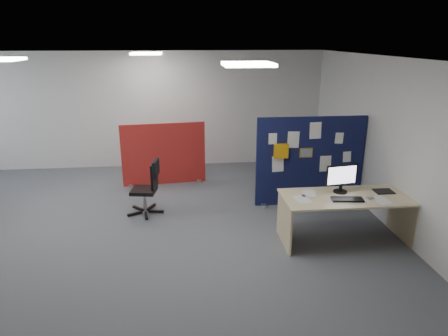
{
  "coord_description": "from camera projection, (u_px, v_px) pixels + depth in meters",
  "views": [
    {
      "loc": [
        1.2,
        -5.94,
        2.98
      ],
      "look_at": [
        1.82,
        0.07,
        1.0
      ],
      "focal_mm": 32.0,
      "sensor_mm": 36.0,
      "label": 1
    }
  ],
  "objects": [
    {
      "name": "paper_tray",
      "position": [
        384.0,
        191.0,
        6.11
      ],
      "size": [
        0.28,
        0.22,
        0.01
      ],
      "primitive_type": "cube",
      "rotation": [
        0.0,
        0.0,
        -0.01
      ],
      "color": "black",
      "rests_on": "main_desk"
    },
    {
      "name": "floor",
      "position": [
        112.0,
        232.0,
        6.42
      ],
      "size": [
        9.0,
        9.0,
        0.0
      ],
      "primitive_type": "plane",
      "color": "#54565B",
      "rests_on": "ground"
    },
    {
      "name": "office_chair",
      "position": [
        149.0,
        184.0,
        6.93
      ],
      "size": [
        0.64,
        0.64,
        0.97
      ],
      "rotation": [
        0.0,
        0.0,
        -0.16
      ],
      "color": "black",
      "rests_on": "floor"
    },
    {
      "name": "main_desk",
      "position": [
        344.0,
        205.0,
        6.03
      ],
      "size": [
        1.91,
        0.85,
        0.73
      ],
      "color": "#CEB584",
      "rests_on": "floor"
    },
    {
      "name": "wall_back",
      "position": [
        132.0,
        111.0,
        9.31
      ],
      "size": [
        9.0,
        0.02,
        2.7
      ],
      "primitive_type": "cube",
      "color": "silver",
      "rests_on": "floor"
    },
    {
      "name": "desk_papers",
      "position": [
        330.0,
        198.0,
        5.89
      ],
      "size": [
        1.38,
        0.71,
        0.0
      ],
      "color": "white",
      "rests_on": "main_desk"
    },
    {
      "name": "red_divider",
      "position": [
        164.0,
        155.0,
        8.35
      ],
      "size": [
        1.74,
        0.3,
        1.31
      ],
      "rotation": [
        0.0,
        0.0,
        0.11
      ],
      "color": "#AC2C16",
      "rests_on": "floor"
    },
    {
      "name": "ceiling",
      "position": [
        95.0,
        58.0,
        5.58
      ],
      "size": [
        9.0,
        7.0,
        0.02
      ],
      "primitive_type": "cube",
      "color": "white",
      "rests_on": "wall_back"
    },
    {
      "name": "keyboard",
      "position": [
        347.0,
        199.0,
        5.8
      ],
      "size": [
        0.47,
        0.24,
        0.02
      ],
      "primitive_type": "cube",
      "rotation": [
        0.0,
        0.0,
        -0.13
      ],
      "color": "black",
      "rests_on": "main_desk"
    },
    {
      "name": "navy_divider",
      "position": [
        309.0,
        161.0,
        7.28
      ],
      "size": [
        2.0,
        0.3,
        1.65
      ],
      "color": "#0E1336",
      "rests_on": "floor"
    },
    {
      "name": "wall_right",
      "position": [
        389.0,
        143.0,
        6.44
      ],
      "size": [
        0.02,
        7.0,
        2.7
      ],
      "primitive_type": "cube",
      "color": "silver",
      "rests_on": "floor"
    },
    {
      "name": "monitor_main",
      "position": [
        342.0,
        177.0,
        6.02
      ],
      "size": [
        0.5,
        0.21,
        0.44
      ],
      "rotation": [
        0.0,
        0.0,
        0.14
      ],
      "color": "black",
      "rests_on": "main_desk"
    },
    {
      "name": "wall_front",
      "position": [
        11.0,
        291.0,
        2.69
      ],
      "size": [
        9.0,
        0.02,
        2.7
      ],
      "primitive_type": "cube",
      "color": "silver",
      "rests_on": "floor"
    },
    {
      "name": "mouse",
      "position": [
        370.0,
        198.0,
        5.83
      ],
      "size": [
        0.11,
        0.09,
        0.03
      ],
      "primitive_type": "cube",
      "rotation": [
        0.0,
        0.0,
        0.29
      ],
      "color": "#9C9CA1",
      "rests_on": "main_desk"
    },
    {
      "name": "ceiling_lights",
      "position": [
        126.0,
        58.0,
        6.25
      ],
      "size": [
        4.1,
        4.1,
        0.04
      ],
      "color": "white",
      "rests_on": "ceiling"
    }
  ]
}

